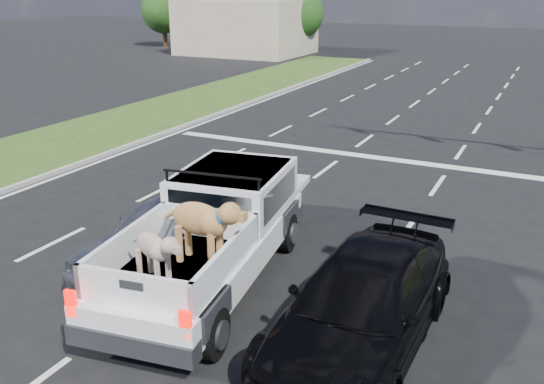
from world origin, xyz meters
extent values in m
plane|color=black|center=(0.00, 0.00, 0.00)|extent=(160.00, 160.00, 0.00)
cube|color=silver|center=(-5.25, 6.00, 0.01)|extent=(0.12, 60.00, 0.01)
cube|color=silver|center=(-1.75, 6.00, 0.01)|extent=(0.12, 60.00, 0.01)
cube|color=silver|center=(1.75, 6.00, 0.01)|extent=(0.12, 60.00, 0.01)
cube|color=silver|center=(-8.80, 6.00, 0.01)|extent=(0.15, 60.00, 0.01)
cube|color=silver|center=(0.00, 10.00, 0.01)|extent=(17.00, 0.45, 0.01)
cube|color=#234515|center=(-11.50, 6.00, 0.05)|extent=(5.00, 60.00, 0.10)
cube|color=gray|center=(-9.05, 6.00, 0.07)|extent=(0.15, 60.00, 0.14)
cube|color=#C9B399|center=(-20.00, 36.00, 2.20)|extent=(10.00, 8.00, 4.40)
cylinder|color=#332114|center=(-30.00, 38.00, 1.08)|extent=(0.44, 0.44, 2.16)
sphere|color=#11360E|center=(-30.00, 38.00, 3.30)|extent=(4.20, 4.20, 4.20)
cylinder|color=#332114|center=(-24.00, 38.00, 1.08)|extent=(0.44, 0.44, 2.16)
sphere|color=#11360E|center=(-24.00, 38.00, 3.30)|extent=(4.20, 4.20, 4.20)
cylinder|color=#332114|center=(-16.00, 38.00, 1.08)|extent=(0.44, 0.44, 2.16)
sphere|color=#11360E|center=(-16.00, 38.00, 3.30)|extent=(4.20, 4.20, 4.20)
cylinder|color=black|center=(-1.67, -2.23, 0.42)|extent=(0.43, 0.87, 0.84)
cylinder|color=black|center=(0.22, -1.95, 0.42)|extent=(0.43, 0.87, 0.84)
cylinder|color=black|center=(-2.28, 1.79, 0.42)|extent=(0.43, 0.87, 0.84)
cylinder|color=black|center=(-0.39, 2.08, 0.42)|extent=(0.43, 0.87, 0.84)
cube|color=silver|center=(-1.04, -0.02, 0.73)|extent=(2.94, 6.08, 0.57)
cube|color=silver|center=(-1.24, 1.34, 1.48)|extent=(2.38, 2.80, 0.95)
cube|color=black|center=(-1.06, 0.10, 1.52)|extent=(1.69, 0.29, 0.68)
cylinder|color=black|center=(-1.08, 0.25, 2.18)|extent=(1.97, 0.35, 0.05)
cube|color=black|center=(-0.84, -1.30, 0.98)|extent=(2.35, 3.07, 0.07)
cube|color=silver|center=(-1.77, -1.44, 1.30)|extent=(0.50, 2.79, 0.57)
cube|color=silver|center=(0.08, -1.16, 1.30)|extent=(0.50, 2.79, 0.57)
cube|color=silver|center=(-0.64, -2.64, 1.30)|extent=(1.95, 0.38, 0.57)
cube|color=red|center=(-1.53, -3.01, 1.04)|extent=(0.18, 0.09, 0.44)
cube|color=red|center=(0.32, -2.73, 1.04)|extent=(0.18, 0.09, 0.44)
cube|color=black|center=(-0.62, -2.80, 0.53)|extent=(2.14, 0.64, 0.33)
imported|color=#B3B5BA|center=(-2.20, 0.37, 0.76)|extent=(2.37, 4.68, 1.53)
imported|color=black|center=(2.20, -0.60, 0.74)|extent=(2.23, 5.19, 1.49)
camera|label=1|loc=(4.47, -8.39, 5.49)|focal=38.00mm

